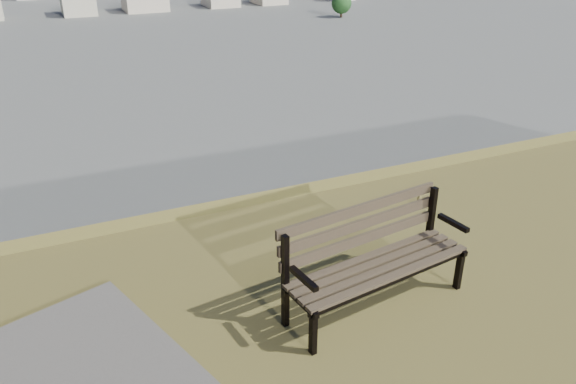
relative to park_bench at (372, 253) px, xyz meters
name	(u,v)px	position (x,y,z in m)	size (l,w,h in m)	color
park_bench	(372,253)	(0.00, 0.00, 0.00)	(1.85, 0.82, 0.94)	#443827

